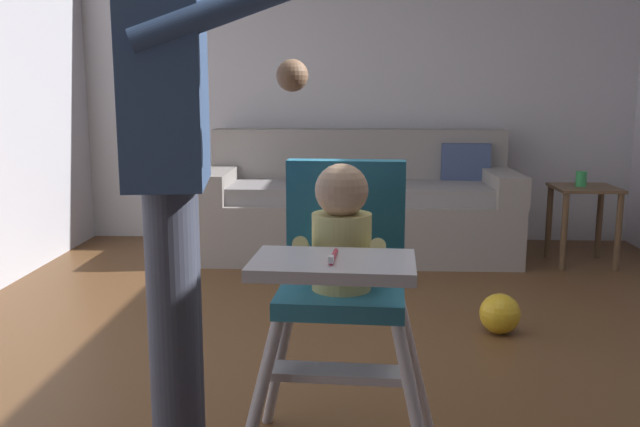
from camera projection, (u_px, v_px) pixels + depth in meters
name	position (u px, v px, depth m)	size (l,w,h in m)	color
ground	(361.00, 408.00, 2.60)	(5.74, 7.20, 0.10)	brown
wall_far	(357.00, 66.00, 5.14)	(4.94, 0.06, 2.63)	silver
couch	(359.00, 207.00, 4.81)	(2.14, 0.86, 0.86)	gray
high_chair	(342.00, 261.00, 1.98)	(0.64, 0.75, 0.95)	silver
adult_standing	(172.00, 164.00, 1.88)	(0.56, 0.50, 1.66)	#424557
toy_ball	(500.00, 314.00, 3.25)	(0.19, 0.19, 0.19)	gold
side_table	(584.00, 208.00, 4.50)	(0.40, 0.40, 0.52)	brown
sippy_cup	(581.00, 179.00, 4.47)	(0.07, 0.07, 0.10)	green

